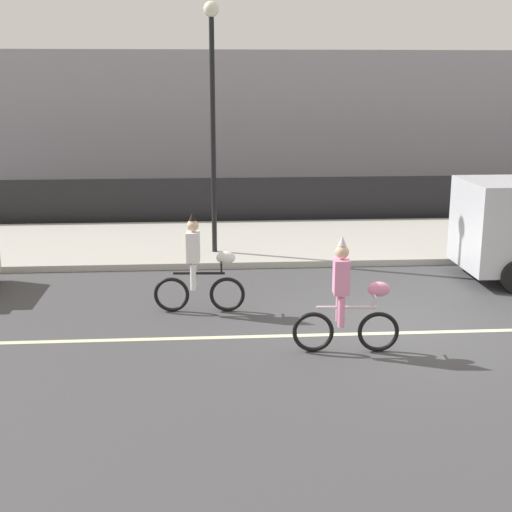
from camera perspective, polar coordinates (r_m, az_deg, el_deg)
ground_plane at (r=13.15m, az=11.26°, el=-5.31°), size 80.00×80.00×0.00m
road_centre_line at (r=12.69m, az=11.85°, el=-6.03°), size 36.00×0.14×0.01m
sidewalk_curb at (r=19.23m, az=6.25°, el=1.26°), size 60.00×5.00×0.15m
fence_line at (r=21.92m, az=4.95°, el=4.52°), size 40.00×0.08×1.40m
building_backdrop at (r=30.34m, az=4.61°, el=10.84°), size 28.00×8.00×5.29m
parade_cyclist_zebra at (r=13.35m, az=-4.53°, el=-1.01°), size 1.72×0.50×1.92m
parade_cyclist_pink at (r=11.43m, az=7.34°, el=-3.66°), size 1.72×0.50×1.92m
street_lamp_post at (r=17.11m, az=-3.51°, el=12.96°), size 0.36×0.36×5.86m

